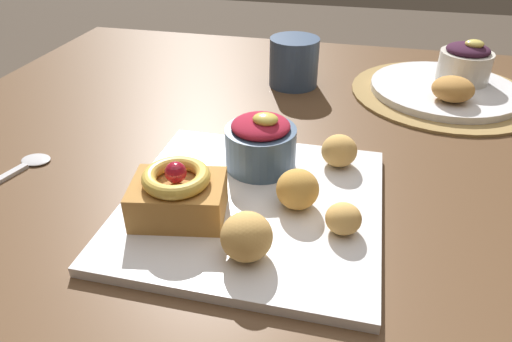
{
  "coord_description": "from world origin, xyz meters",
  "views": [
    {
      "loc": [
        0.05,
        -0.61,
        1.06
      ],
      "look_at": [
        -0.05,
        -0.18,
        0.77
      ],
      "focal_mm": 32.42,
      "sensor_mm": 36.0,
      "label": 1
    }
  ],
  "objects_px": {
    "fritter_middle": "(247,236)",
    "fritter_back": "(343,219)",
    "fritter_front": "(298,189)",
    "front_plate": "(252,205)",
    "berry_ramekin": "(261,143)",
    "fritter_extra": "(339,151)",
    "spoon": "(19,169)",
    "back_ramekin": "(465,63)",
    "coffee_mug": "(294,62)",
    "back_pastry": "(453,89)",
    "back_plate": "(444,89)",
    "cake_slice": "(178,194)"
  },
  "relations": [
    {
      "from": "fritter_middle",
      "to": "fritter_extra",
      "type": "height_order",
      "value": "fritter_middle"
    },
    {
      "from": "cake_slice",
      "to": "fritter_extra",
      "type": "relative_size",
      "value": 2.42
    },
    {
      "from": "fritter_front",
      "to": "spoon",
      "type": "xyz_separation_m",
      "value": [
        -0.37,
        0.01,
        -0.03
      ]
    },
    {
      "from": "back_plate",
      "to": "back_ramekin",
      "type": "xyz_separation_m",
      "value": [
        0.03,
        0.03,
        0.04
      ]
    },
    {
      "from": "fritter_front",
      "to": "spoon",
      "type": "height_order",
      "value": "fritter_front"
    },
    {
      "from": "fritter_extra",
      "to": "back_plate",
      "type": "bearing_deg",
      "value": 61.38
    },
    {
      "from": "fritter_middle",
      "to": "fritter_back",
      "type": "bearing_deg",
      "value": 33.45
    },
    {
      "from": "fritter_front",
      "to": "coffee_mug",
      "type": "distance_m",
      "value": 0.39
    },
    {
      "from": "fritter_back",
      "to": "back_ramekin",
      "type": "relative_size",
      "value": 0.43
    },
    {
      "from": "back_plate",
      "to": "coffee_mug",
      "type": "height_order",
      "value": "coffee_mug"
    },
    {
      "from": "back_pastry",
      "to": "back_plate",
      "type": "bearing_deg",
      "value": 91.88
    },
    {
      "from": "fritter_back",
      "to": "fritter_front",
      "type": "bearing_deg",
      "value": 148.08
    },
    {
      "from": "front_plate",
      "to": "berry_ramekin",
      "type": "height_order",
      "value": "berry_ramekin"
    },
    {
      "from": "back_pastry",
      "to": "fritter_front",
      "type": "bearing_deg",
      "value": -121.06
    },
    {
      "from": "back_plate",
      "to": "spoon",
      "type": "bearing_deg",
      "value": -145.7
    },
    {
      "from": "berry_ramekin",
      "to": "fritter_back",
      "type": "bearing_deg",
      "value": -43.53
    },
    {
      "from": "berry_ramekin",
      "to": "fritter_middle",
      "type": "bearing_deg",
      "value": -81.98
    },
    {
      "from": "fritter_middle",
      "to": "fritter_back",
      "type": "height_order",
      "value": "fritter_middle"
    },
    {
      "from": "back_ramekin",
      "to": "back_pastry",
      "type": "relative_size",
      "value": 1.35
    },
    {
      "from": "fritter_front",
      "to": "fritter_back",
      "type": "distance_m",
      "value": 0.06
    },
    {
      "from": "cake_slice",
      "to": "back_pastry",
      "type": "bearing_deg",
      "value": 49.55
    },
    {
      "from": "front_plate",
      "to": "back_plate",
      "type": "height_order",
      "value": "back_plate"
    },
    {
      "from": "back_ramekin",
      "to": "fritter_middle",
      "type": "bearing_deg",
      "value": -117.05
    },
    {
      "from": "front_plate",
      "to": "fritter_extra",
      "type": "xyz_separation_m",
      "value": [
        0.09,
        0.1,
        0.03
      ]
    },
    {
      "from": "front_plate",
      "to": "fritter_front",
      "type": "relative_size",
      "value": 5.92
    },
    {
      "from": "fritter_front",
      "to": "back_ramekin",
      "type": "height_order",
      "value": "back_ramekin"
    },
    {
      "from": "spoon",
      "to": "back_ramekin",
      "type": "bearing_deg",
      "value": -40.27
    },
    {
      "from": "front_plate",
      "to": "coffee_mug",
      "type": "height_order",
      "value": "coffee_mug"
    },
    {
      "from": "berry_ramekin",
      "to": "coffee_mug",
      "type": "xyz_separation_m",
      "value": [
        -0.01,
        0.31,
        -0.0
      ]
    },
    {
      "from": "fritter_extra",
      "to": "coffee_mug",
      "type": "xyz_separation_m",
      "value": [
        -0.1,
        0.28,
        0.01
      ]
    },
    {
      "from": "cake_slice",
      "to": "back_ramekin",
      "type": "xyz_separation_m",
      "value": [
        0.35,
        0.47,
        0.01
      ]
    },
    {
      "from": "spoon",
      "to": "fritter_front",
      "type": "bearing_deg",
      "value": -76.46
    },
    {
      "from": "fritter_back",
      "to": "coffee_mug",
      "type": "distance_m",
      "value": 0.43
    },
    {
      "from": "fritter_extra",
      "to": "spoon",
      "type": "xyz_separation_m",
      "value": [
        -0.41,
        -0.09,
        -0.03
      ]
    },
    {
      "from": "fritter_back",
      "to": "coffee_mug",
      "type": "relative_size",
      "value": 0.43
    },
    {
      "from": "front_plate",
      "to": "back_ramekin",
      "type": "relative_size",
      "value": 3.26
    },
    {
      "from": "fritter_middle",
      "to": "spoon",
      "type": "height_order",
      "value": "fritter_middle"
    },
    {
      "from": "fritter_back",
      "to": "back_ramekin",
      "type": "bearing_deg",
      "value": 69.05
    },
    {
      "from": "front_plate",
      "to": "back_ramekin",
      "type": "xyz_separation_m",
      "value": [
        0.28,
        0.43,
        0.04
      ]
    },
    {
      "from": "fritter_extra",
      "to": "spoon",
      "type": "relative_size",
      "value": 0.36
    },
    {
      "from": "fritter_extra",
      "to": "coffee_mug",
      "type": "relative_size",
      "value": 0.51
    },
    {
      "from": "fritter_middle",
      "to": "fritter_back",
      "type": "xyz_separation_m",
      "value": [
        0.09,
        0.06,
        -0.01
      ]
    },
    {
      "from": "fritter_middle",
      "to": "coffee_mug",
      "type": "relative_size",
      "value": 0.59
    },
    {
      "from": "fritter_middle",
      "to": "back_pastry",
      "type": "bearing_deg",
      "value": 60.9
    },
    {
      "from": "berry_ramekin",
      "to": "coffee_mug",
      "type": "distance_m",
      "value": 0.31
    },
    {
      "from": "fritter_back",
      "to": "back_ramekin",
      "type": "distance_m",
      "value": 0.49
    },
    {
      "from": "back_ramekin",
      "to": "coffee_mug",
      "type": "bearing_deg",
      "value": -171.39
    },
    {
      "from": "back_plate",
      "to": "front_plate",
      "type": "bearing_deg",
      "value": -122.23
    },
    {
      "from": "berry_ramekin",
      "to": "spoon",
      "type": "distance_m",
      "value": 0.32
    },
    {
      "from": "front_plate",
      "to": "fritter_front",
      "type": "xyz_separation_m",
      "value": [
        0.05,
        0.0,
        0.03
      ]
    }
  ]
}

